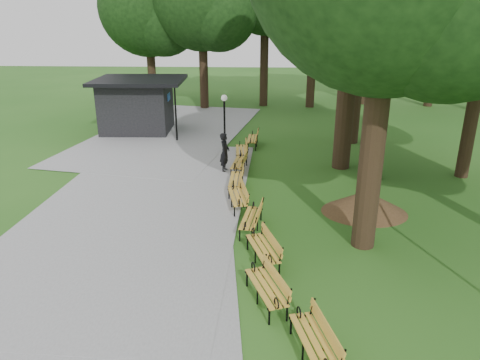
{
  "coord_description": "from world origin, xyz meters",
  "views": [
    {
      "loc": [
        0.67,
        -12.38,
        6.74
      ],
      "look_at": [
        -0.09,
        2.89,
        1.1
      ],
      "focal_mm": 33.73,
      "sensor_mm": 36.0,
      "label": 1
    }
  ],
  "objects_px": {
    "dirt_mound": "(365,202)",
    "bench_1": "(266,287)",
    "bench_0": "(314,341)",
    "bench_3": "(251,218)",
    "lamp_post": "(224,111)",
    "person": "(225,152)",
    "bench_2": "(263,249)",
    "bench_5": "(236,179)",
    "bench_7": "(241,150)",
    "bench_6": "(239,163)",
    "bench_4": "(237,197)",
    "kiosk": "(137,105)",
    "bench_8": "(252,139)"
  },
  "relations": [
    {
      "from": "bench_3",
      "to": "dirt_mound",
      "type": "bearing_deg",
      "value": 119.98
    },
    {
      "from": "bench_0",
      "to": "bench_8",
      "type": "distance_m",
      "value": 16.01
    },
    {
      "from": "kiosk",
      "to": "bench_0",
      "type": "bearing_deg",
      "value": -67.63
    },
    {
      "from": "kiosk",
      "to": "bench_8",
      "type": "height_order",
      "value": "kiosk"
    },
    {
      "from": "bench_2",
      "to": "bench_4",
      "type": "distance_m",
      "value": 3.96
    },
    {
      "from": "person",
      "to": "bench_5",
      "type": "distance_m",
      "value": 2.37
    },
    {
      "from": "person",
      "to": "lamp_post",
      "type": "relative_size",
      "value": 0.61
    },
    {
      "from": "bench_0",
      "to": "bench_6",
      "type": "relative_size",
      "value": 1.0
    },
    {
      "from": "bench_6",
      "to": "lamp_post",
      "type": "bearing_deg",
      "value": -158.21
    },
    {
      "from": "dirt_mound",
      "to": "person",
      "type": "bearing_deg",
      "value": 141.56
    },
    {
      "from": "dirt_mound",
      "to": "bench_0",
      "type": "bearing_deg",
      "value": -109.18
    },
    {
      "from": "bench_0",
      "to": "bench_3",
      "type": "distance_m",
      "value": 6.03
    },
    {
      "from": "person",
      "to": "bench_6",
      "type": "distance_m",
      "value": 0.79
    },
    {
      "from": "bench_5",
      "to": "bench_7",
      "type": "height_order",
      "value": "same"
    },
    {
      "from": "bench_1",
      "to": "dirt_mound",
      "type": "bearing_deg",
      "value": 127.33
    },
    {
      "from": "lamp_post",
      "to": "bench_2",
      "type": "distance_m",
      "value": 11.48
    },
    {
      "from": "bench_1",
      "to": "bench_8",
      "type": "distance_m",
      "value": 14.06
    },
    {
      "from": "bench_4",
      "to": "bench_7",
      "type": "height_order",
      "value": "same"
    },
    {
      "from": "bench_1",
      "to": "bench_7",
      "type": "height_order",
      "value": "same"
    },
    {
      "from": "bench_0",
      "to": "bench_2",
      "type": "bearing_deg",
      "value": -178.7
    },
    {
      "from": "lamp_post",
      "to": "dirt_mound",
      "type": "xyz_separation_m",
      "value": [
        5.67,
        -7.5,
        -1.72
      ]
    },
    {
      "from": "bench_4",
      "to": "bench_0",
      "type": "bearing_deg",
      "value": 3.63
    },
    {
      "from": "bench_0",
      "to": "bench_8",
      "type": "height_order",
      "value": "same"
    },
    {
      "from": "dirt_mound",
      "to": "bench_1",
      "type": "relative_size",
      "value": 1.35
    },
    {
      "from": "person",
      "to": "bench_1",
      "type": "distance_m",
      "value": 10.08
    },
    {
      "from": "bench_2",
      "to": "bench_1",
      "type": "bearing_deg",
      "value": -15.12
    },
    {
      "from": "bench_0",
      "to": "bench_1",
      "type": "xyz_separation_m",
      "value": [
        -0.97,
        1.88,
        0.0
      ]
    },
    {
      "from": "bench_5",
      "to": "bench_6",
      "type": "distance_m",
      "value": 2.16
    },
    {
      "from": "kiosk",
      "to": "dirt_mound",
      "type": "distance_m",
      "value": 16.14
    },
    {
      "from": "dirt_mound",
      "to": "bench_5",
      "type": "xyz_separation_m",
      "value": [
        -4.76,
        2.05,
        0.02
      ]
    },
    {
      "from": "lamp_post",
      "to": "bench_4",
      "type": "xyz_separation_m",
      "value": [
        1.07,
        -7.33,
        -1.69
      ]
    },
    {
      "from": "dirt_mound",
      "to": "bench_6",
      "type": "distance_m",
      "value": 6.35
    },
    {
      "from": "kiosk",
      "to": "bench_8",
      "type": "xyz_separation_m",
      "value": [
        7.04,
        -3.06,
        -1.17
      ]
    },
    {
      "from": "bench_5",
      "to": "bench_8",
      "type": "xyz_separation_m",
      "value": [
        0.52,
        6.37,
        0.0
      ]
    },
    {
      "from": "bench_2",
      "to": "bench_5",
      "type": "distance_m",
      "value": 5.83
    },
    {
      "from": "lamp_post",
      "to": "bench_1",
      "type": "distance_m",
      "value": 13.4
    },
    {
      "from": "kiosk",
      "to": "bench_4",
      "type": "bearing_deg",
      "value": -61.58
    },
    {
      "from": "bench_6",
      "to": "bench_8",
      "type": "relative_size",
      "value": 1.0
    },
    {
      "from": "person",
      "to": "bench_4",
      "type": "distance_m",
      "value": 4.21
    },
    {
      "from": "person",
      "to": "bench_2",
      "type": "distance_m",
      "value": 8.16
    },
    {
      "from": "bench_1",
      "to": "kiosk",
      "type": "bearing_deg",
      "value": -175.92
    },
    {
      "from": "lamp_post",
      "to": "bench_6",
      "type": "xyz_separation_m",
      "value": [
        0.91,
        -3.29,
        -1.69
      ]
    },
    {
      "from": "bench_1",
      "to": "bench_8",
      "type": "bearing_deg",
      "value": 162.53
    },
    {
      "from": "bench_3",
      "to": "bench_6",
      "type": "distance_m",
      "value": 5.9
    },
    {
      "from": "person",
      "to": "bench_2",
      "type": "xyz_separation_m",
      "value": [
        1.73,
        -7.96,
        -0.45
      ]
    },
    {
      "from": "dirt_mound",
      "to": "lamp_post",
      "type": "bearing_deg",
      "value": 127.05
    },
    {
      "from": "bench_1",
      "to": "bench_7",
      "type": "distance_m",
      "value": 11.92
    },
    {
      "from": "lamp_post",
      "to": "bench_0",
      "type": "bearing_deg",
      "value": -78.49
    },
    {
      "from": "lamp_post",
      "to": "bench_3",
      "type": "distance_m",
      "value": 9.44
    },
    {
      "from": "bench_0",
      "to": "bench_5",
      "type": "xyz_separation_m",
      "value": [
        -2.15,
        9.56,
        0.0
      ]
    }
  ]
}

